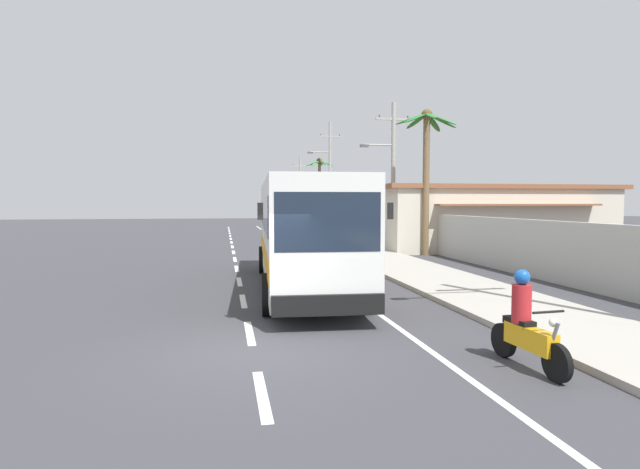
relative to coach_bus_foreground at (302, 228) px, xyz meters
The scene contains 13 objects.
ground_plane 7.42m from the coach_bus_foreground, 105.98° to the right, with size 160.00×160.00×0.00m, color #3A3A3F.
sidewalk_kerb 6.03m from the coach_bus_foreground, 32.77° to the left, with size 3.20×90.00×0.14m, color #A8A399.
lane_markings 7.82m from the coach_bus_foreground, 90.21° to the left, with size 3.37×71.00×0.01m.
boundary_wall 11.21m from the coach_bus_foreground, 39.48° to the left, with size 0.24×60.00×2.11m, color #B2B2AD.
coach_bus_foreground is the anchor object (origin of this frame).
motorcycle_beside_bus 9.16m from the coach_bus_foreground, 74.48° to the right, with size 0.56×1.96×1.62m.
pedestrian_near_kerb 12.00m from the coach_bus_foreground, 65.67° to the left, with size 0.36×0.36×1.65m.
utility_pole_mid 12.78m from the coach_bus_foreground, 58.22° to the left, with size 2.88×0.24×8.15m.
utility_pole_far 29.47m from the coach_bus_foreground, 76.60° to the left, with size 3.07×0.24×9.81m.
utility_pole_distant 46.87m from the coach_bus_foreground, 81.74° to the left, with size 3.70×0.24×8.20m.
palm_nearest 31.23m from the coach_bus_foreground, 78.42° to the left, with size 2.65×2.64×6.83m.
palm_second 12.13m from the coach_bus_foreground, 48.24° to the left, with size 3.20×3.25×7.50m.
roadside_building 17.65m from the coach_bus_foreground, 42.63° to the left, with size 14.12×7.12×3.72m.
Camera 1 is at (-0.51, -9.46, 2.74)m, focal length 28.85 mm.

